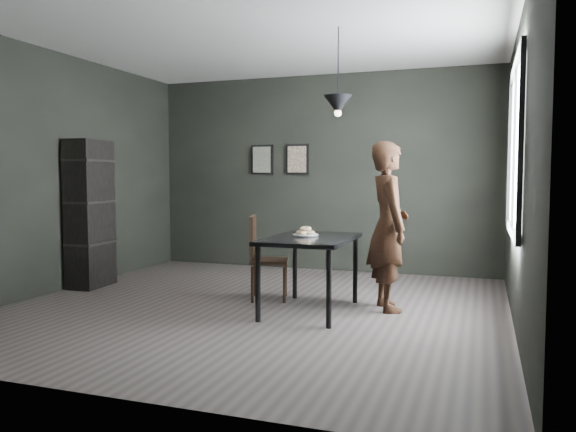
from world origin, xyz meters
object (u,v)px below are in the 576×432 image
(cafe_table, at_px, (310,245))
(shelf_unit, at_px, (90,214))
(pendant_lamp, at_px, (338,105))
(wood_chair, at_px, (262,252))
(white_plate, at_px, (306,236))
(woman, at_px, (388,226))

(cafe_table, height_order, shelf_unit, shelf_unit)
(cafe_table, bearing_deg, pendant_lamp, 21.80)
(wood_chair, bearing_deg, cafe_table, -46.22)
(cafe_table, xyz_separation_m, wood_chair, (-0.66, 0.37, -0.15))
(white_plate, bearing_deg, woman, 21.08)
(white_plate, relative_size, pendant_lamp, 0.27)
(wood_chair, bearing_deg, woman, -17.71)
(cafe_table, distance_m, shelf_unit, 2.95)
(woman, bearing_deg, wood_chair, 64.83)
(white_plate, height_order, woman, woman)
(shelf_unit, xyz_separation_m, pendant_lamp, (3.17, -0.26, 1.16))
(woman, height_order, wood_chair, woman)
(white_plate, height_order, shelf_unit, shelf_unit)
(white_plate, distance_m, woman, 0.84)
(woman, distance_m, wood_chair, 1.42)
(cafe_table, relative_size, shelf_unit, 0.67)
(wood_chair, xyz_separation_m, pendant_lamp, (0.91, -0.27, 1.53))
(cafe_table, distance_m, pendant_lamp, 1.41)
(pendant_lamp, bearing_deg, cafe_table, -158.20)
(white_plate, xyz_separation_m, pendant_lamp, (0.31, 0.04, 1.29))
(white_plate, distance_m, wood_chair, 0.71)
(woman, bearing_deg, cafe_table, 91.71)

